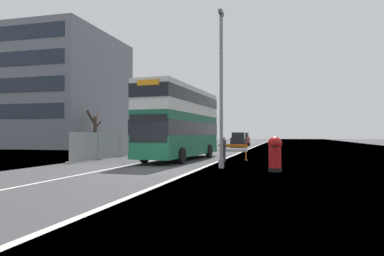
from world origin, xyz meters
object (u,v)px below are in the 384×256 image
at_px(double_decker_bus, 181,122).
at_px(car_oncoming_near, 192,141).
at_px(car_receding_mid, 239,140).
at_px(pedestrian_at_kerb, 223,149).
at_px(lamppost_foreground, 221,94).
at_px(red_pillar_postbox, 275,152).
at_px(roadworks_barrier, 233,150).
at_px(car_receding_far, 243,140).

distance_m(double_decker_bus, car_oncoming_near, 17.24).
xyz_separation_m(car_receding_mid, pedestrian_at_kerb, (2.43, -27.19, -0.15)).
distance_m(lamppost_foreground, pedestrian_at_kerb, 5.29).
relative_size(red_pillar_postbox, car_receding_mid, 0.42).
height_order(roadworks_barrier, pedestrian_at_kerb, pedestrian_at_kerb).
height_order(car_receding_far, pedestrian_at_kerb, car_receding_far).
bearing_deg(car_receding_far, lamppost_foreground, -85.24).
bearing_deg(double_decker_bus, roadworks_barrier, -1.75).
bearing_deg(car_receding_mid, pedestrian_at_kerb, -84.90).
xyz_separation_m(car_oncoming_near, car_receding_mid, (4.42, 9.10, 0.00)).
bearing_deg(car_receding_mid, lamppost_foreground, -84.49).
xyz_separation_m(lamppost_foreground, red_pillar_postbox, (2.80, -1.12, -3.04)).
xyz_separation_m(lamppost_foreground, car_receding_mid, (-3.03, 31.42, -2.97)).
height_order(double_decker_bus, car_receding_mid, double_decker_bus).
xyz_separation_m(car_receding_mid, car_receding_far, (-0.13, 6.48, -0.00)).
relative_size(double_decker_bus, car_receding_far, 2.87).
bearing_deg(car_receding_far, roadworks_barrier, -84.70).
relative_size(roadworks_barrier, car_oncoming_near, 0.51).
relative_size(double_decker_bus, roadworks_barrier, 5.74).
bearing_deg(double_decker_bus, car_oncoming_near, 102.04).
bearing_deg(car_oncoming_near, roadworks_barrier, -66.63).
bearing_deg(pedestrian_at_kerb, roadworks_barrier, 69.03).
height_order(lamppost_foreground, car_receding_mid, lamppost_foreground).
bearing_deg(red_pillar_postbox, roadworks_barrier, 114.22).
bearing_deg(double_decker_bus, car_receding_far, 88.74).
bearing_deg(car_receding_mid, car_oncoming_near, -115.90).
bearing_deg(car_oncoming_near, lamppost_foreground, -71.55).
relative_size(roadworks_barrier, car_receding_far, 0.50).
height_order(red_pillar_postbox, car_receding_mid, car_receding_mid).
relative_size(roadworks_barrier, car_receding_mid, 0.49).
relative_size(double_decker_bus, pedestrian_at_kerb, 6.74).
distance_m(red_pillar_postbox, car_receding_mid, 33.06).
relative_size(double_decker_bus, lamppost_foreground, 1.34).
bearing_deg(pedestrian_at_kerb, car_receding_mid, 95.10).
xyz_separation_m(red_pillar_postbox, roadworks_barrier, (-2.94, 6.54, -0.20)).
distance_m(car_oncoming_near, car_receding_mid, 10.11).
xyz_separation_m(red_pillar_postbox, pedestrian_at_kerb, (-3.40, 5.35, -0.09)).
height_order(lamppost_foreground, red_pillar_postbox, lamppost_foreground).
bearing_deg(lamppost_foreground, pedestrian_at_kerb, 98.13).
relative_size(double_decker_bus, red_pillar_postbox, 6.65).
xyz_separation_m(red_pillar_postbox, car_receding_mid, (-5.83, 32.54, 0.06)).
bearing_deg(car_oncoming_near, red_pillar_postbox, -66.39).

